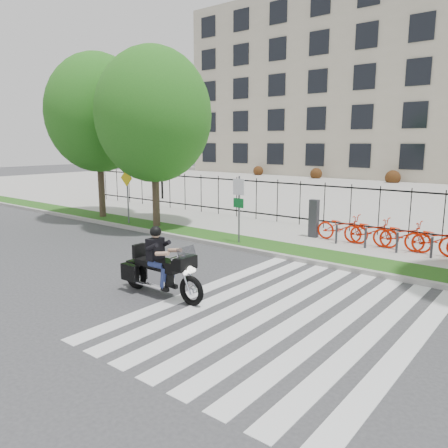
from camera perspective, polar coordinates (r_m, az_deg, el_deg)
The scene contains 14 objects.
ground at distance 13.24m, azimuth -10.06°, elevation -6.53°, with size 120.00×120.00×0.00m, color #363639.
curb at distance 16.11m, azimuth 0.94°, elevation -2.98°, with size 60.00×0.20×0.15m, color #9A9891.
grass_verge at distance 16.77m, azimuth 2.72°, elevation -2.45°, with size 60.00×1.50×0.15m, color #224C13.
sidewalk at distance 18.81m, azimuth 7.20°, elevation -1.08°, with size 60.00×3.50×0.15m, color #9F9C95.
plaza at distance 34.84m, azimuth 22.53°, elevation 3.56°, with size 80.00×34.00×0.10m, color #9F9C95.
crosswalk_stripes at distance 10.31m, azimuth 8.37°, elevation -11.53°, with size 5.70×8.00×0.01m, color silver, non-canonical shape.
iron_fence at distance 20.12m, azimuth 9.89°, elevation 2.73°, with size 30.00×0.06×2.00m, color black, non-canonical shape.
lamp_post_left at distance 29.62m, azimuth -8.20°, elevation 9.28°, with size 1.06×0.70×4.25m.
street_tree_0 at distance 22.78m, azimuth -16.18°, elevation 13.72°, with size 4.97×4.97×7.97m.
street_tree_1 at distance 19.66m, azimuth -9.19°, elevation 13.85°, with size 5.04×5.04×7.77m.
bike_share_station at distance 16.17m, azimuth 25.76°, elevation -1.80°, with size 8.99×0.89×1.50m.
sign_pole_regulatory at distance 16.19m, azimuth 1.94°, elevation 3.08°, with size 0.50×0.09×2.50m.
sign_pole_warning at distance 20.66m, azimuth -12.53°, elevation 4.49°, with size 0.78×0.09×2.49m.
motorcycle_rider at distance 11.22m, azimuth -8.24°, elevation -5.79°, with size 2.81×0.82×2.17m.
Camera 1 is at (9.57, -8.28, 3.89)m, focal length 35.00 mm.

